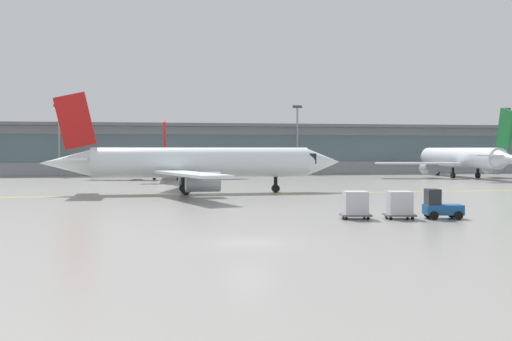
% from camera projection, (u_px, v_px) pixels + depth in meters
% --- Properties ---
extents(ground_plane, '(400.00, 400.00, 0.00)m').
position_uv_depth(ground_plane, '(250.00, 243.00, 32.05)').
color(ground_plane, gray).
extents(taxiway_centreline_stripe, '(110.00, 0.50, 0.01)m').
position_uv_depth(taxiway_centreline_stripe, '(204.00, 195.00, 65.06)').
color(taxiway_centreline_stripe, yellow).
rests_on(taxiway_centreline_stripe, ground_plane).
extents(terminal_concourse, '(194.14, 11.00, 9.60)m').
position_uv_depth(terminal_concourse, '(171.00, 148.00, 118.50)').
color(terminal_concourse, '#9EA3A8').
rests_on(terminal_concourse, ground_plane).
extents(gate_airplane_1, '(25.56, 27.51, 9.11)m').
position_uv_depth(gate_airplane_1, '(166.00, 162.00, 96.93)').
color(gate_airplane_1, silver).
rests_on(gate_airplane_1, ground_plane).
extents(gate_airplane_2, '(30.64, 32.89, 10.91)m').
position_uv_depth(gate_airplane_2, '(461.00, 158.00, 102.35)').
color(gate_airplane_2, silver).
rests_on(gate_airplane_2, ground_plane).
extents(taxiing_regional_jet, '(32.82, 30.64, 10.91)m').
position_uv_depth(taxiing_regional_jet, '(198.00, 164.00, 66.82)').
color(taxiing_regional_jet, white).
rests_on(taxiing_regional_jet, ground_plane).
extents(baggage_tug, '(2.80, 1.99, 2.10)m').
position_uv_depth(baggage_tug, '(440.00, 206.00, 42.86)').
color(baggage_tug, '#194C8C').
rests_on(baggage_tug, ground_plane).
extents(cargo_dolly_lead, '(2.34, 1.94, 1.94)m').
position_uv_depth(cargo_dolly_lead, '(399.00, 204.00, 42.82)').
color(cargo_dolly_lead, '#595B60').
rests_on(cargo_dolly_lead, ground_plane).
extents(cargo_dolly_trailing, '(2.34, 1.94, 1.94)m').
position_uv_depth(cargo_dolly_trailing, '(356.00, 204.00, 42.79)').
color(cargo_dolly_trailing, '#595B60').
rests_on(cargo_dolly_trailing, ground_plane).
extents(apron_light_mast_1, '(1.80, 0.36, 12.68)m').
position_uv_depth(apron_light_mast_1, '(59.00, 136.00, 107.71)').
color(apron_light_mast_1, gray).
rests_on(apron_light_mast_1, ground_plane).
extents(apron_light_mast_2, '(1.80, 0.36, 13.05)m').
position_uv_depth(apron_light_mast_2, '(297.00, 136.00, 116.03)').
color(apron_light_mast_2, gray).
rests_on(apron_light_mast_2, ground_plane).
extents(apron_light_mast_3, '(1.80, 0.36, 13.01)m').
position_uv_depth(apron_light_mast_3, '(506.00, 137.00, 122.47)').
color(apron_light_mast_3, gray).
rests_on(apron_light_mast_3, ground_plane).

